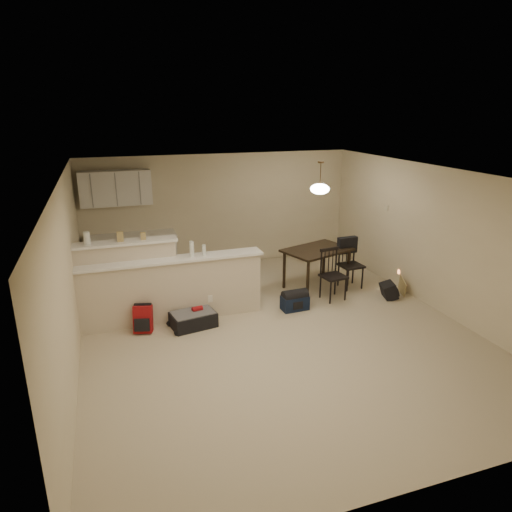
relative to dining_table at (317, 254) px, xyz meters
name	(u,v)px	position (x,y,z in m)	size (l,w,h in m)	color
room	(277,256)	(-1.43, -1.48, 0.55)	(7.00, 7.02, 2.50)	#BDAF92
breakfast_bar	(156,286)	(-3.19, -0.50, -0.09)	(3.08, 0.58, 1.39)	beige
upper_cabinets	(116,188)	(-3.63, 1.84, 1.20)	(1.40, 0.34, 0.70)	white
kitchen_counter	(132,257)	(-3.43, 1.71, -0.25)	(1.80, 0.60, 0.90)	white
thermostat	(386,208)	(1.55, 0.07, 0.80)	(0.02, 0.12, 0.12)	beige
jar	(87,238)	(-4.19, -0.36, 0.79)	(0.10, 0.10, 0.20)	silver
cereal_box	(120,237)	(-3.69, -0.36, 0.77)	(0.10, 0.07, 0.16)	tan
small_box	(143,236)	(-3.33, -0.36, 0.75)	(0.08, 0.06, 0.12)	tan
bottle_a	(192,249)	(-2.59, -0.58, 0.52)	(0.07, 0.07, 0.26)	silver
bottle_b	(204,250)	(-2.38, -0.58, 0.48)	(0.06, 0.06, 0.18)	silver
dining_table	(317,254)	(0.00, 0.00, 0.00)	(1.48, 1.21, 0.80)	black
pendant_lamp	(320,188)	(0.00, 0.00, 1.29)	(0.36, 0.36, 0.62)	brown
dining_chair_near	(334,275)	(0.03, -0.66, -0.22)	(0.42, 0.40, 0.96)	black
dining_chair_far	(351,264)	(0.64, -0.24, -0.21)	(0.43, 0.41, 0.98)	black
suitcase	(193,320)	(-2.68, -0.95, -0.58)	(0.71, 0.46, 0.24)	black
red_backpack	(143,319)	(-3.47, -0.87, -0.48)	(0.29, 0.18, 0.44)	maroon
navy_duffel	(295,303)	(-0.83, -0.87, -0.57)	(0.47, 0.26, 0.26)	#101C34
black_daypack	(389,291)	(1.06, -0.96, -0.55)	(0.33, 0.23, 0.29)	black
cardboard_sheet	(402,287)	(1.42, -0.87, -0.55)	(0.39, 0.02, 0.30)	tan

